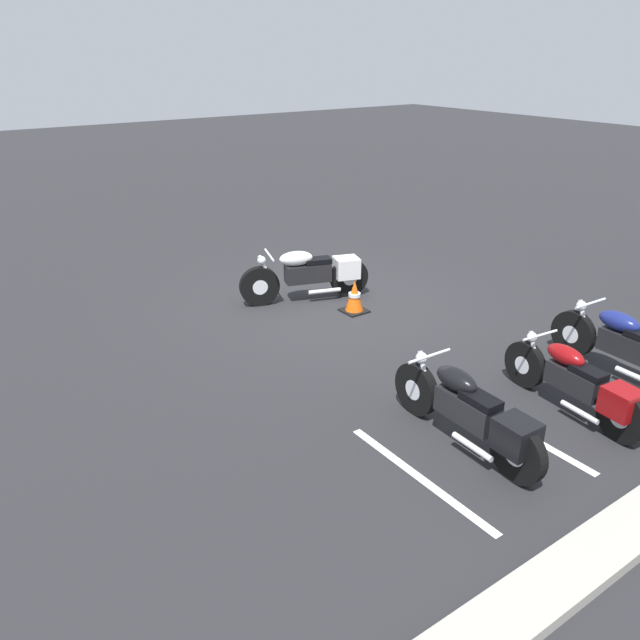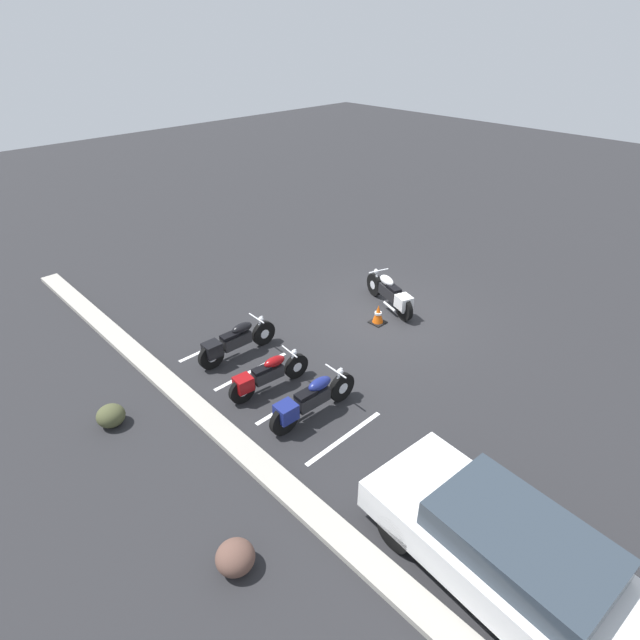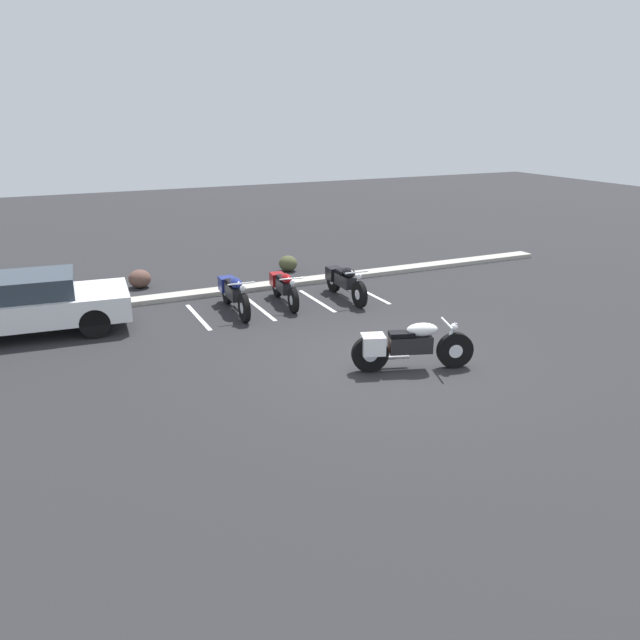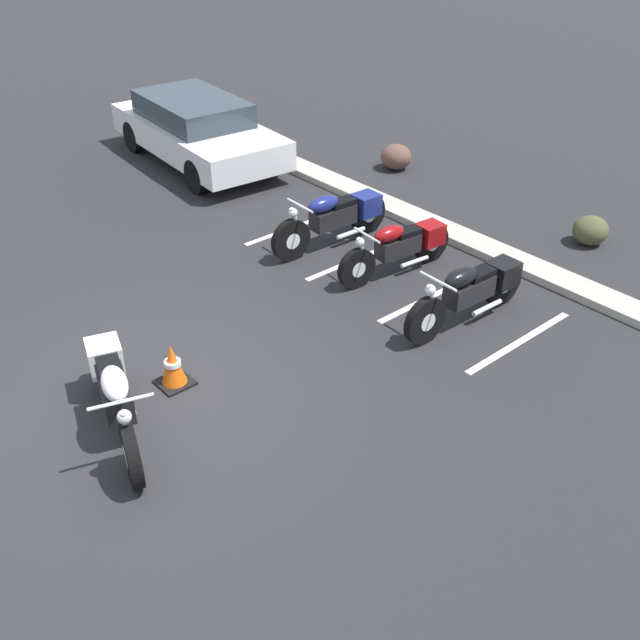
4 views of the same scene
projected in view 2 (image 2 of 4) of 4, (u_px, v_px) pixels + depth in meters
ground at (386, 314)px, 14.20m from camera, size 60.00×60.00×0.00m
motorcycle_white_featured at (391, 294)px, 14.25m from camera, size 2.22×0.99×0.91m
parked_bike_0 at (310, 400)px, 10.29m from camera, size 0.63×2.25×0.88m
parked_bike_1 at (266, 375)px, 11.07m from camera, size 0.60×2.06×0.81m
parked_bike_2 at (234, 342)px, 12.18m from camera, size 0.62×2.20×0.86m
car_white at (509, 552)px, 7.13m from camera, size 4.43×2.15×1.29m
concrete_curb at (202, 413)px, 10.56m from camera, size 18.00×0.50×0.12m
landscape_rock_0 at (111, 416)px, 10.23m from camera, size 0.70×0.72×0.47m
landscape_rock_1 at (235, 557)px, 7.53m from camera, size 0.83×0.83×0.50m
traffic_cone at (378, 315)px, 13.69m from camera, size 0.40×0.40×0.55m
stall_line_0 at (345, 438)px, 10.02m from camera, size 0.10×2.10×0.00m
stall_line_1 at (294, 401)px, 10.97m from camera, size 0.10×2.10×0.00m
stall_line_2 at (252, 371)px, 11.92m from camera, size 0.10×2.10×0.00m
stall_line_3 at (215, 345)px, 12.86m from camera, size 0.10×2.10×0.00m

